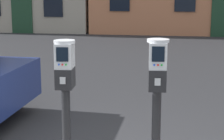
% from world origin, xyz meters
% --- Properties ---
extents(parking_meter_near_kerb, '(0.23, 0.26, 1.38)m').
position_xyz_m(parking_meter_near_kerb, '(-0.33, -0.22, 1.09)').
color(parking_meter_near_kerb, black).
rests_on(parking_meter_near_kerb, sidewalk_slab).
extents(parking_meter_twin_adjacent, '(0.23, 0.26, 1.41)m').
position_xyz_m(parking_meter_twin_adjacent, '(0.61, -0.22, 1.11)').
color(parking_meter_twin_adjacent, black).
rests_on(parking_meter_twin_adjacent, sidewalk_slab).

